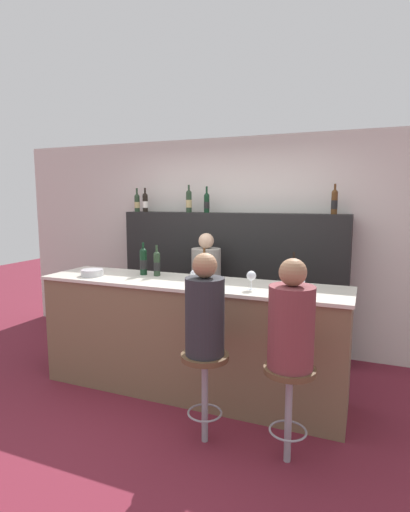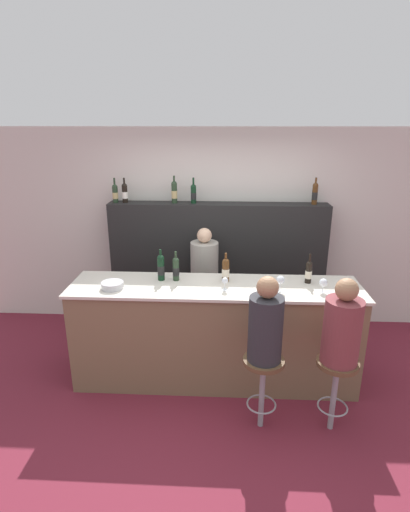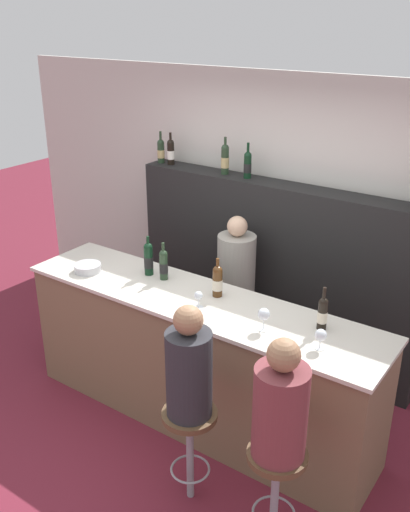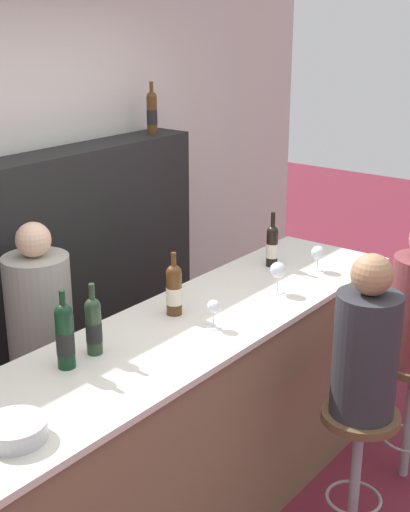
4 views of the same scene
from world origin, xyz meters
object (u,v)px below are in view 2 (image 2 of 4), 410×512
Objects in this scene: wine_bottle_backbar_4 at (315,193)px; bartender at (204,291)px; wine_bottle_backbar_3 at (193,193)px; wine_glass_0 at (225,281)px; wine_bottle_backbar_1 at (125,193)px; guest_seated_right at (342,327)px; bar_stool_right at (336,377)px; wine_bottle_counter_1 at (176,269)px; wine_bottle_counter_2 at (226,270)px; wine_glass_1 at (280,280)px; wine_glass_2 at (323,283)px; wine_bottle_counter_3 at (309,272)px; guest_seated_left at (266,325)px; wine_bottle_backbar_0 at (115,193)px; wine_bottle_backbar_2 at (174,192)px; wine_bottle_counter_0 at (161,267)px; bar_stool_left at (263,374)px; metal_bowl at (112,285)px.

bartender is (-1.33, -0.40, -1.15)m from wine_bottle_backbar_4.
wine_glass_0 is at bearing -72.96° from wine_bottle_backbar_3.
guest_seated_right is (2.24, -1.90, -0.78)m from wine_bottle_backbar_1.
guest_seated_right is (0.00, 0.00, 0.48)m from bar_stool_right.
wine_bottle_counter_1 is at bearing -110.90° from bartender.
wine_bottle_counter_2 reaches higher than bar_stool_right.
wine_glass_1 reaches higher than wine_glass_2.
wine_bottle_counter_3 is 0.40× the size of guest_seated_left.
bar_stool_right is at bearing -80.89° from wine_bottle_counter_3.
wine_glass_2 is (2.33, -1.32, -0.62)m from wine_bottle_backbar_0.
wine_bottle_counter_2 reaches higher than wine_glass_2.
wine_bottle_backbar_0 is 0.74m from wine_bottle_backbar_2.
bar_stool_left is (1.01, -0.82, -0.68)m from wine_bottle_counter_0.
wine_bottle_counter_1 reaches higher than wine_glass_0.
wine_bottle_backbar_2 is 1.60m from wine_glass_0.
wine_glass_2 is 0.18× the size of guest_seated_right.
bartender is at bearing 111.59° from guest_seated_left.
wine_bottle_backbar_2 is 2.16m from wine_glass_2.
wine_bottle_backbar_3 reaches higher than wine_bottle_counter_2.
wine_bottle_counter_0 is at bearing 140.79° from bar_stool_left.
guest_seated_right is at bearing -15.41° from metal_bowl.
wine_bottle_backbar_1 is 0.44× the size of bar_stool_right.
bar_stool_right is at bearing -86.42° from wine_glass_2.
wine_bottle_counter_0 is at bearing 140.79° from guest_seated_left.
wine_glass_1 is (1.19, -0.24, -0.03)m from wine_bottle_counter_0.
wine_bottle_backbar_4 is 2.30m from bar_stool_right.
bartender is (-0.59, 1.50, 0.13)m from bar_stool_left.
metal_bowl is (-1.64, -0.01, -0.08)m from wine_glass_1.
guest_seated_left is (0.75, -1.90, -0.78)m from wine_bottle_backbar_3.
guest_seated_left is 1.09× the size of bar_stool_right.
wine_bottle_backbar_2 is at bearing 115.98° from wine_glass_0.
bartender reaches higher than bar_stool_left.
guest_seated_right is at bearing -26.60° from wine_bottle_counter_0.
metal_bowl is at bearing 164.59° from bar_stool_right.
wine_bottle_counter_0 is at bearing 180.00° from wine_bottle_counter_1.
wine_bottle_counter_1 is at bearing -145.72° from wine_bottle_backbar_4.
wine_bottle_backbar_4 is (2.35, 0.00, 0.01)m from wine_bottle_backbar_1.
wine_bottle_counter_3 reaches higher than wine_glass_0.
wine_bottle_counter_3 is at bearing -36.00° from wine_bottle_backbar_2.
wine_bottle_counter_3 reaches higher than wine_glass_2.
wine_glass_2 is at bearing -0.00° from wine_glass_0.
wine_glass_0 is (1.26, -1.32, -0.63)m from wine_bottle_backbar_1.
wine_bottle_backbar_4 is at bearing 86.93° from bar_stool_right.
guest_seated_left is at bearing -135.55° from wine_glass_2.
wine_bottle_counter_3 is 1.27m from wine_bottle_backbar_4.
guest_seated_right is at bearing -80.89° from wine_bottle_counter_3.
wine_bottle_backbar_2 is 2.50m from bar_stool_left.
wine_bottle_backbar_2 is 2.62m from guest_seated_right.
wine_bottle_counter_2 is 1.29m from guest_seated_right.
wine_glass_0 is (0.51, -0.24, -0.04)m from wine_bottle_counter_1.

